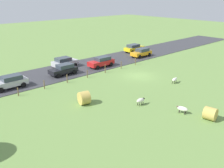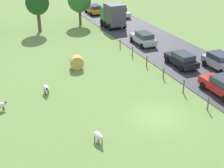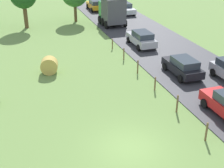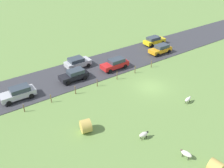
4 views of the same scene
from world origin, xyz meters
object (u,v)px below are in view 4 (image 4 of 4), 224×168
at_px(sheep_1, 188,99).
at_px(car_0, 115,64).
at_px(sheep_2, 144,134).
at_px(car_7, 77,62).
at_px(car_3, 18,93).
at_px(car_4, 161,49).
at_px(sheep_3, 186,154).
at_px(car_2, 74,75).
at_px(hay_bale_1, 86,126).
at_px(car_6, 154,40).
at_px(hay_bale_0, 215,167).

relative_size(sheep_1, car_0, 0.26).
height_order(sheep_1, car_0, car_0).
distance_m(sheep_2, car_7, 17.99).
distance_m(car_3, car_4, 24.78).
bearing_deg(car_7, car_3, 109.11).
bearing_deg(sheep_3, sheep_2, 20.62).
bearing_deg(car_2, car_0, -94.05).
xyz_separation_m(sheep_1, hay_bale_1, (2.66, 12.90, 0.22)).
xyz_separation_m(hay_bale_1, car_0, (9.86, -10.77, 0.18)).
distance_m(sheep_1, car_6, 19.15).
distance_m(sheep_2, car_0, 15.56).
height_order(car_0, car_4, car_0).
relative_size(car_0, car_7, 1.10).
bearing_deg(sheep_3, car_6, -37.22).
bearing_deg(hay_bale_1, sheep_3, -145.21).
xyz_separation_m(car_0, car_4, (0.26, -10.03, -0.03)).
xyz_separation_m(sheep_2, car_6, (18.06, -18.41, 0.35)).
xyz_separation_m(car_0, car_2, (0.48, 6.79, -0.03)).
relative_size(car_0, car_4, 1.04).
height_order(sheep_2, car_2, car_2).
bearing_deg(car_3, sheep_3, -152.04).
height_order(hay_bale_0, car_3, car_3).
bearing_deg(car_6, car_7, 90.58).
distance_m(sheep_3, hay_bale_1, 10.23).
bearing_deg(sheep_3, sheep_1, -50.92).
bearing_deg(car_0, car_3, 89.10).
height_order(hay_bale_0, car_6, car_6).
xyz_separation_m(car_4, car_7, (3.50, 14.62, 0.04)).
xyz_separation_m(car_2, car_7, (3.27, -2.20, 0.04)).
bearing_deg(sheep_2, car_3, 29.91).
relative_size(sheep_3, car_6, 0.28).
bearing_deg(car_2, car_7, -33.96).
bearing_deg(car_2, car_6, -79.58).
xyz_separation_m(sheep_2, car_3, (14.37, 8.26, 0.36)).
xyz_separation_m(sheep_1, car_2, (13.01, 8.92, 0.36)).
height_order(hay_bale_1, car_7, car_7).
distance_m(car_2, car_4, 16.82).
xyz_separation_m(car_4, car_6, (3.66, -1.89, 0.02)).
bearing_deg(car_4, car_2, 89.24).
relative_size(car_2, car_6, 0.94).
bearing_deg(sheep_1, car_2, 34.43).
distance_m(sheep_2, sheep_3, 4.41).
xyz_separation_m(hay_bale_0, car_2, (21.23, 2.66, 0.24)).
height_order(sheep_1, hay_bale_0, hay_bale_0).
relative_size(car_4, car_6, 0.97).
bearing_deg(car_7, hay_bale_1, 155.58).
relative_size(sheep_2, car_3, 0.26).
bearing_deg(hay_bale_0, car_7, 1.07).
height_order(sheep_3, car_0, car_0).
distance_m(hay_bale_0, car_3, 23.52).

